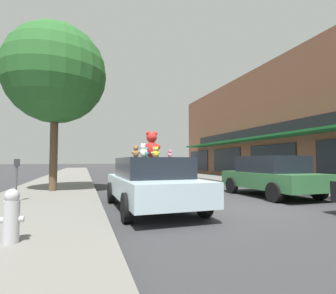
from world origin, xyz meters
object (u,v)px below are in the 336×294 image
at_px(teddy_bear_yellow, 156,152).
at_px(parking_meter, 16,174).
at_px(teddy_bear_white, 143,150).
at_px(parked_car_far_center, 271,175).
at_px(teddy_bear_black, 157,154).
at_px(street_tree, 55,74).
at_px(teddy_bear_teal, 145,153).
at_px(plush_art_car, 151,182).
at_px(teddy_bear_brown, 136,152).
at_px(teddy_bear_giant, 152,145).
at_px(teddy_bear_pink, 170,154).
at_px(teddy_bear_cream, 155,152).
at_px(fire_hydrant, 11,216).

distance_m(teddy_bear_yellow, parking_meter, 4.42).
distance_m(teddy_bear_white, parked_car_far_center, 6.02).
relative_size(teddy_bear_black, parked_car_far_center, 0.06).
bearing_deg(street_tree, teddy_bear_white, -66.12).
xyz_separation_m(teddy_bear_yellow, parked_car_far_center, (5.03, 1.78, -0.77)).
xyz_separation_m(teddy_bear_teal, parked_car_far_center, (5.25, 1.51, -0.76)).
xyz_separation_m(plush_art_car, teddy_bear_black, (0.29, 0.44, 0.79)).
bearing_deg(plush_art_car, parked_car_far_center, 12.11).
height_order(teddy_bear_yellow, teddy_bear_brown, teddy_bear_brown).
bearing_deg(teddy_bear_white, teddy_bear_giant, -51.56).
height_order(teddy_bear_pink, teddy_bear_white, teddy_bear_white).
xyz_separation_m(teddy_bear_giant, teddy_bear_brown, (-0.53, -0.34, -0.22)).
bearing_deg(teddy_bear_giant, teddy_bear_cream, 76.01).
relative_size(teddy_bear_giant, teddy_bear_white, 2.48).
relative_size(teddy_bear_pink, street_tree, 0.04).
xyz_separation_m(plush_art_car, teddy_bear_teal, (-0.24, -0.34, 0.80)).
xyz_separation_m(teddy_bear_yellow, teddy_bear_black, (0.31, 1.05, -0.02)).
xyz_separation_m(plush_art_car, teddy_bear_yellow, (-0.02, -0.61, 0.81)).
height_order(teddy_bear_cream, street_tree, street_tree).
distance_m(teddy_bear_black, parked_car_far_center, 4.83).
relative_size(plush_art_car, teddy_bear_white, 14.50).
relative_size(teddy_bear_giant, teddy_bear_cream, 2.74).
bearing_deg(street_tree, teddy_bear_yellow, -59.89).
height_order(teddy_bear_giant, teddy_bear_teal, teddy_bear_giant).
height_order(teddy_bear_white, parking_meter, teddy_bear_white).
xyz_separation_m(teddy_bear_teal, teddy_bear_pink, (0.84, 0.47, -0.02)).
height_order(plush_art_car, teddy_bear_brown, teddy_bear_brown).
height_order(plush_art_car, teddy_bear_white, teddy_bear_white).
xyz_separation_m(teddy_bear_black, teddy_bear_brown, (-0.72, -0.40, 0.05)).
xyz_separation_m(teddy_bear_pink, teddy_bear_brown, (-1.02, -0.09, 0.05)).
distance_m(plush_art_car, parking_meter, 4.11).
relative_size(parked_car_far_center, street_tree, 0.59).
bearing_deg(teddy_bear_teal, teddy_bear_black, -136.69).
xyz_separation_m(teddy_bear_giant, parked_car_far_center, (4.91, 0.79, -1.01)).
bearing_deg(teddy_bear_giant, parking_meter, -25.79).
bearing_deg(teddy_bear_cream, teddy_bear_giant, -89.42).
height_order(teddy_bear_giant, street_tree, street_tree).
xyz_separation_m(plush_art_car, teddy_bear_giant, (0.10, 0.38, 1.05)).
height_order(teddy_bear_brown, parked_car_far_center, teddy_bear_brown).
height_order(teddy_bear_giant, fire_hydrant, teddy_bear_giant).
height_order(teddy_bear_pink, parking_meter, teddy_bear_pink).
xyz_separation_m(teddy_bear_yellow, teddy_bear_teal, (-0.22, 0.28, -0.00)).
relative_size(teddy_bear_giant, teddy_bear_pink, 3.27).
height_order(teddy_bear_giant, teddy_bear_brown, teddy_bear_giant).
bearing_deg(fire_hydrant, parking_meter, 101.61).
distance_m(teddy_bear_pink, street_tree, 6.64).
height_order(teddy_bear_black, teddy_bear_brown, teddy_bear_brown).
bearing_deg(plush_art_car, teddy_bear_brown, 173.54).
distance_m(teddy_bear_pink, parked_car_far_center, 4.60).
bearing_deg(teddy_bear_pink, parking_meter, -61.92).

